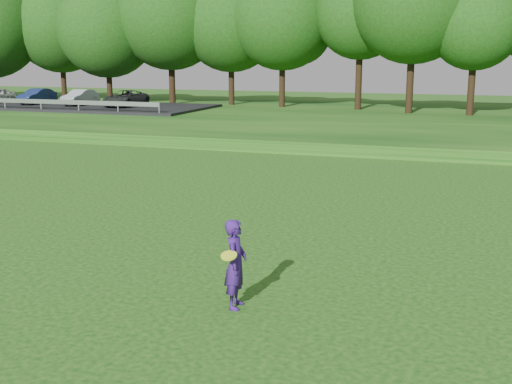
% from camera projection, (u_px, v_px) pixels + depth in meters
% --- Properties ---
extents(ground, '(140.00, 140.00, 0.00)m').
position_uv_depth(ground, '(64.00, 301.00, 12.17)').
color(ground, '#0B3C0D').
rests_on(ground, ground).
extents(berm, '(130.00, 30.00, 0.60)m').
position_uv_depth(berm, '(367.00, 119.00, 43.51)').
color(berm, '#0B3C0D').
rests_on(berm, ground).
extents(walking_path, '(130.00, 1.60, 0.04)m').
position_uv_depth(walking_path, '(317.00, 152.00, 30.64)').
color(walking_path, gray).
rests_on(walking_path, ground).
extents(treeline, '(104.00, 7.00, 15.00)m').
position_uv_depth(treeline, '(380.00, 4.00, 45.57)').
color(treeline, '#183C0D').
rests_on(treeline, berm).
extents(parking_lot, '(24.00, 9.00, 1.38)m').
position_uv_depth(parking_lot, '(61.00, 102.00, 49.84)').
color(parking_lot, black).
rests_on(parking_lot, berm).
extents(woman, '(0.48, 0.80, 1.67)m').
position_uv_depth(woman, '(236.00, 264.00, 11.70)').
color(woman, '#38186D').
rests_on(woman, ground).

